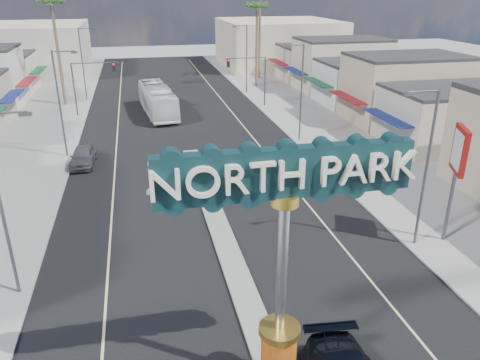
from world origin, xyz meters
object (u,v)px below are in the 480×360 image
bank_pylon_sign (458,157)px  traffic_signal_left (90,78)px  traffic_signal_right (250,72)px  streetlight_l_far (83,61)px  streetlight_r_near (425,162)px  streetlight_l_near (3,198)px  gateway_sign (283,246)px  palm_left_far (52,7)px  streetlight_l_mid (61,99)px  palm_right_mid (257,10)px  streetlight_r_mid (300,88)px  car_parked_left (83,156)px  streetlight_r_far (245,56)px  city_bus (157,100)px

bank_pylon_sign → traffic_signal_left: bearing=144.5°
traffic_signal_right → streetlight_l_far: 21.20m
traffic_signal_left → streetlight_r_near: (19.62, -33.99, 0.79)m
bank_pylon_sign → streetlight_l_near: bearing=-158.0°
gateway_sign → streetlight_r_near: 13.19m
traffic_signal_left → palm_left_far: (-3.82, 6.01, 7.22)m
streetlight_l_mid → streetlight_l_far: bearing=90.0°
streetlight_l_mid → palm_right_mid: palm_right_mid is taller
traffic_signal_right → bank_pylon_sign: (3.29, -33.95, 0.94)m
gateway_sign → streetlight_r_mid: gateway_sign is taller
gateway_sign → car_parked_left: size_ratio=1.99×
streetlight_r_far → bank_pylon_sign: 42.01m
streetlight_r_mid → palm_left_far: (-23.43, 20.00, 6.43)m
streetlight_r_far → bank_pylon_sign: size_ratio=1.34×
streetlight_r_near → traffic_signal_left: bearing=120.0°
car_parked_left → gateway_sign: bearing=-66.4°
bank_pylon_sign → streetlight_l_far: bearing=140.6°
gateway_sign → streetlight_r_near: size_ratio=1.02×
gateway_sign → city_bus: bearing=92.8°
streetlight_l_near → streetlight_r_near: 20.87m
traffic_signal_right → palm_right_mid: (3.82, 12.01, 6.33)m
streetlight_r_far → palm_left_far: bearing=-175.1°
palm_left_far → city_bus: (11.00, -6.94, -9.84)m
streetlight_l_far → streetlight_r_far: 20.87m
streetlight_r_near → traffic_signal_right: bearing=92.1°
streetlight_l_near → streetlight_r_far: bearing=63.6°
streetlight_l_near → streetlight_r_far: 46.90m
streetlight_r_mid → palm_left_far: palm_left_far is taller
streetlight_l_near → palm_left_far: palm_left_far is taller
streetlight_r_near → palm_right_mid: size_ratio=0.74×
streetlight_l_mid → city_bus: bearing=57.2°
streetlight_r_far → bank_pylon_sign: streetlight_r_far is taller
streetlight_l_far → palm_right_mid: palm_right_mid is taller
traffic_signal_left → streetlight_l_mid: 14.07m
gateway_sign → streetlight_l_near: bearing=142.4°
gateway_sign → streetlight_l_mid: 29.91m
streetlight_l_mid → streetlight_r_far: size_ratio=1.00×
traffic_signal_left → bank_pylon_sign: size_ratio=0.89×
gateway_sign → traffic_signal_right: size_ratio=1.53×
traffic_signal_right → car_parked_left: size_ratio=1.30×
streetlight_r_far → traffic_signal_left: bearing=-157.8°
streetlight_l_mid → bank_pylon_sign: size_ratio=1.34×
streetlight_r_near → streetlight_l_mid: bearing=136.2°
streetlight_l_far → streetlight_r_mid: bearing=-46.5°
traffic_signal_left → traffic_signal_right: (18.37, 0.00, 0.00)m
streetlight_r_far → car_parked_left: streetlight_r_far is taller
streetlight_r_near → palm_left_far: palm_left_far is taller
traffic_signal_right → streetlight_r_far: size_ratio=0.67×
gateway_sign → city_bus: size_ratio=0.77×
traffic_signal_left → streetlight_l_near: (-1.25, -33.99, 0.79)m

